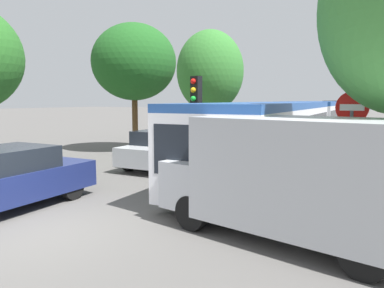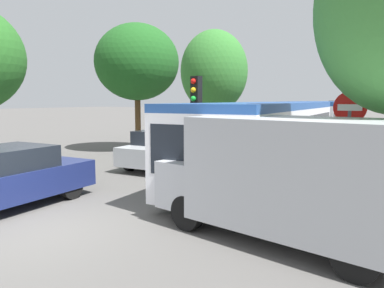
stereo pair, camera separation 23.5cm
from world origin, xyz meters
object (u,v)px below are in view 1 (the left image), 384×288
traffic_light (196,104)px  tree_left_far (210,71)px  queued_car_green (294,124)px  queued_car_red (234,137)px  city_bus_rear (339,109)px  no_entry_sign (351,134)px  queued_car_navy (4,178)px  queued_car_black (311,120)px  queued_car_silver (165,148)px  queued_car_blue (271,129)px  articulated_bus (290,128)px  white_van (298,175)px  tree_left_mid (134,62)px

traffic_light → tree_left_far: size_ratio=0.46×
queued_car_green → queued_car_red: bearing=178.1°
city_bus_rear → no_entry_sign: size_ratio=4.21×
queued_car_navy → queued_car_red: 12.65m
queued_car_black → queued_car_red: bearing=177.8°
queued_car_silver → tree_left_far: size_ratio=0.58×
queued_car_silver → queued_car_blue: bearing=-3.6°
queued_car_green → tree_left_far: bearing=147.4°
queued_car_navy → no_entry_sign: (7.19, 3.60, 1.12)m
queued_car_red → tree_left_far: size_ratio=0.53×
articulated_bus → queued_car_silver: (-4.00, -3.24, -0.73)m
queued_car_red → queued_car_green: bearing=-1.9°
traffic_light → tree_left_far: 14.11m
city_bus_rear → traffic_light: traffic_light is taller
queued_car_navy → queued_car_silver: 6.67m
tree_left_far → articulated_bus: bearing=-44.9°
queued_car_navy → queued_car_red: queued_car_navy is taller
queued_car_silver → queued_car_black: (-0.11, 24.16, -0.05)m
white_van → tree_left_mid: (-10.61, 8.19, 3.28)m
queued_car_red → traffic_light: (1.94, -7.26, 1.82)m
queued_car_blue → tree_left_mid: bearing=152.6°
queued_car_navy → queued_car_black: 30.84m
white_van → queued_car_navy: bearing=22.9°
queued_car_blue → queued_car_black: bearing=-2.4°
queued_car_black → city_bus_rear: bearing=-4.2°
articulated_bus → queued_car_silver: bearing=-54.9°
city_bus_rear → queued_car_navy: size_ratio=2.70×
queued_car_blue → tree_left_far: size_ratio=0.56×
queued_car_blue → tree_left_far: 5.73m
queued_car_blue → queued_car_black: size_ratio=1.02×
queued_car_blue → tree_left_far: (-4.07, -1.07, 3.88)m
queued_car_green → queued_car_black: 5.91m
queued_car_red → white_van: size_ratio=0.75×
queued_car_silver → white_van: (6.58, -5.07, 0.50)m
city_bus_rear → queued_car_black: city_bus_rear is taller
white_van → tree_left_far: 19.72m
articulated_bus → tree_left_mid: 8.59m
city_bus_rear → queued_car_red: bearing=175.9°
articulated_bus → tree_left_far: tree_left_far is taller
queued_car_silver → queued_car_black: bearing=-3.0°
tree_left_far → no_entry_sign: bearing=-52.0°
queued_car_red → no_entry_sign: 11.47m
white_van → traffic_light: traffic_light is taller
no_entry_sign → white_van: bearing=-16.9°
queued_car_black → white_van: size_ratio=0.77×
city_bus_rear → tree_left_mid: size_ratio=1.84×
tree_left_far → queued_car_blue: bearing=14.7°
white_van → no_entry_sign: (0.61, 2.00, 0.64)m
white_van → tree_left_far: (-10.58, 16.30, 3.35)m
traffic_light → city_bus_rear: bearing=-167.4°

